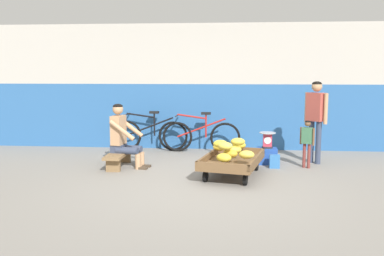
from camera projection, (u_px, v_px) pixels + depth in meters
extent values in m
plane|color=gray|center=(200.00, 188.00, 6.28)|extent=(80.00, 80.00, 0.00)
cube|color=#2D609E|center=(210.00, 116.00, 9.46)|extent=(16.00, 0.30, 1.43)
cube|color=#B7B2A8|center=(211.00, 54.00, 9.27)|extent=(16.00, 0.30, 1.30)
cube|color=brown|center=(232.00, 162.00, 6.98)|extent=(1.14, 1.59, 0.05)
cube|color=brown|center=(209.00, 156.00, 7.09)|extent=(0.36, 1.41, 0.10)
cube|color=brown|center=(257.00, 159.00, 6.84)|extent=(0.36, 1.41, 0.10)
cube|color=brown|center=(241.00, 150.00, 7.63)|extent=(0.83, 0.23, 0.10)
cube|color=brown|center=(222.00, 167.00, 6.31)|extent=(0.83, 0.23, 0.10)
cylinder|color=black|center=(221.00, 163.00, 7.57)|extent=(0.09, 0.19, 0.18)
cylinder|color=black|center=(256.00, 165.00, 7.38)|extent=(0.09, 0.19, 0.18)
cylinder|color=black|center=(205.00, 176.00, 6.62)|extent=(0.09, 0.19, 0.18)
cylinder|color=black|center=(245.00, 179.00, 6.43)|extent=(0.09, 0.19, 0.18)
ellipsoid|color=gold|center=(230.00, 153.00, 6.72)|extent=(0.29, 0.26, 0.13)
ellipsoid|color=yellow|center=(239.00, 145.00, 7.48)|extent=(0.29, 0.25, 0.13)
ellipsoid|color=yellow|center=(235.00, 150.00, 7.04)|extent=(0.28, 0.23, 0.13)
ellipsoid|color=gold|center=(220.00, 147.00, 7.28)|extent=(0.28, 0.23, 0.13)
ellipsoid|color=gold|center=(224.00, 158.00, 6.39)|extent=(0.30, 0.27, 0.13)
ellipsoid|color=yellow|center=(247.00, 155.00, 6.62)|extent=(0.24, 0.19, 0.13)
ellipsoid|color=gold|center=(238.00, 142.00, 7.02)|extent=(0.26, 0.20, 0.13)
ellipsoid|color=yellow|center=(221.00, 144.00, 6.86)|extent=(0.27, 0.23, 0.13)
ellipsoid|color=yellow|center=(225.00, 146.00, 6.62)|extent=(0.29, 0.26, 0.13)
cube|color=olive|center=(119.00, 153.00, 7.65)|extent=(0.30, 1.10, 0.05)
cube|color=olive|center=(124.00, 156.00, 8.05)|extent=(0.24, 0.08, 0.22)
cube|color=olive|center=(113.00, 165.00, 7.29)|extent=(0.24, 0.08, 0.22)
cylinder|color=tan|center=(142.00, 159.00, 7.65)|extent=(0.10, 0.10, 0.27)
cube|color=#4C3D2D|center=(145.00, 166.00, 7.65)|extent=(0.23, 0.13, 0.04)
cylinder|color=#38425B|center=(131.00, 149.00, 7.68)|extent=(0.42, 0.20, 0.13)
cylinder|color=tan|center=(138.00, 161.00, 7.48)|extent=(0.10, 0.10, 0.27)
cube|color=#4C3D2D|center=(141.00, 168.00, 7.48)|extent=(0.23, 0.13, 0.04)
cylinder|color=#38425B|center=(127.00, 151.00, 7.51)|extent=(0.42, 0.20, 0.13)
cube|color=#38425B|center=(119.00, 148.00, 7.64)|extent=(0.26, 0.31, 0.14)
cube|color=tan|center=(118.00, 130.00, 7.60)|extent=(0.23, 0.35, 0.52)
cylinder|color=tan|center=(131.00, 127.00, 7.74)|extent=(0.48, 0.15, 0.36)
cylinder|color=tan|center=(122.00, 130.00, 7.36)|extent=(0.48, 0.15, 0.36)
sphere|color=tan|center=(118.00, 109.00, 7.55)|extent=(0.19, 0.19, 0.19)
ellipsoid|color=black|center=(118.00, 106.00, 7.54)|extent=(0.17, 0.17, 0.09)
cube|color=#234CA8|center=(267.00, 156.00, 7.89)|extent=(0.36, 0.28, 0.30)
cylinder|color=#28282D|center=(267.00, 147.00, 7.87)|extent=(0.20, 0.20, 0.03)
cube|color=#C6384C|center=(267.00, 140.00, 7.85)|extent=(0.16, 0.10, 0.24)
cylinder|color=white|center=(268.00, 140.00, 7.80)|extent=(0.13, 0.01, 0.13)
cylinder|color=#B2B5BA|center=(268.00, 133.00, 7.84)|extent=(0.30, 0.30, 0.01)
torus|color=black|center=(127.00, 135.00, 9.30)|extent=(0.64, 0.08, 0.64)
torus|color=black|center=(173.00, 136.00, 9.17)|extent=(0.64, 0.08, 0.64)
cylinder|color=black|center=(150.00, 127.00, 9.20)|extent=(1.03, 0.08, 0.43)
cylinder|color=black|center=(154.00, 125.00, 9.19)|extent=(0.04, 0.04, 0.48)
cylinder|color=black|center=(140.00, 115.00, 9.20)|extent=(0.62, 0.06, 0.12)
cube|color=black|center=(154.00, 112.00, 9.15)|extent=(0.20, 0.11, 0.05)
cylinder|color=black|center=(127.00, 114.00, 9.24)|extent=(0.05, 0.48, 0.03)
torus|color=black|center=(178.00, 137.00, 9.08)|extent=(0.64, 0.07, 0.64)
torus|color=black|center=(225.00, 138.00, 8.95)|extent=(0.64, 0.07, 0.64)
cylinder|color=#AD231E|center=(201.00, 128.00, 8.99)|extent=(1.03, 0.07, 0.43)
cylinder|color=#AD231E|center=(206.00, 126.00, 8.97)|extent=(0.04, 0.04, 0.48)
cylinder|color=#AD231E|center=(192.00, 116.00, 8.98)|extent=(0.62, 0.06, 0.12)
cube|color=black|center=(206.00, 113.00, 8.93)|extent=(0.20, 0.11, 0.05)
cylinder|color=black|center=(177.00, 115.00, 9.01)|extent=(0.04, 0.48, 0.03)
cylinder|color=#38425B|center=(318.00, 143.00, 7.86)|extent=(0.10, 0.10, 0.80)
cylinder|color=#38425B|center=(311.00, 142.00, 7.98)|extent=(0.10, 0.10, 0.80)
cube|color=#B24C42|center=(316.00, 107.00, 7.83)|extent=(0.36, 0.37, 0.52)
cylinder|color=tan|center=(326.00, 109.00, 7.67)|extent=(0.07, 0.07, 0.56)
cylinder|color=tan|center=(307.00, 107.00, 8.00)|extent=(0.07, 0.07, 0.56)
sphere|color=tan|center=(317.00, 87.00, 7.78)|extent=(0.19, 0.19, 0.19)
ellipsoid|color=black|center=(317.00, 84.00, 7.77)|extent=(0.17, 0.17, 0.09)
cylinder|color=brown|center=(309.00, 156.00, 7.53)|extent=(0.06, 0.06, 0.44)
cylinder|color=brown|center=(304.00, 155.00, 7.58)|extent=(0.06, 0.06, 0.44)
cube|color=#427A56|center=(307.00, 136.00, 7.51)|extent=(0.21, 0.19, 0.29)
cylinder|color=brown|center=(314.00, 137.00, 7.44)|extent=(0.04, 0.04, 0.31)
cylinder|color=brown|center=(301.00, 136.00, 7.58)|extent=(0.04, 0.04, 0.31)
sphere|color=brown|center=(308.00, 123.00, 7.48)|extent=(0.10, 0.10, 0.10)
ellipsoid|color=black|center=(308.00, 122.00, 7.47)|extent=(0.10, 0.10, 0.05)
cube|color=#3370B7|center=(274.00, 161.00, 7.56)|extent=(0.18, 0.12, 0.24)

